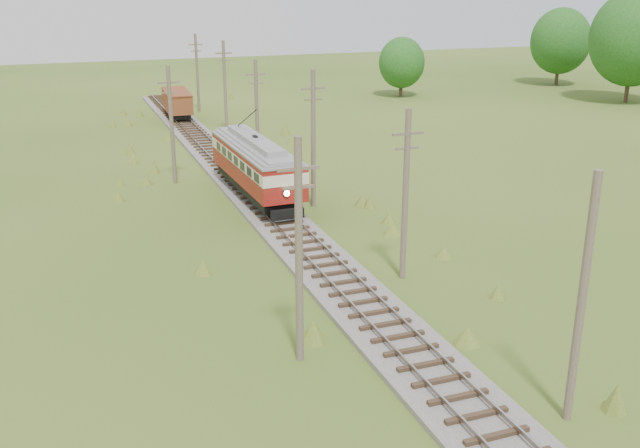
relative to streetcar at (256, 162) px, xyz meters
name	(u,v)px	position (x,y,z in m)	size (l,w,h in m)	color
railbed_main	(255,196)	(0.00, 0.42, -2.49)	(3.60, 96.00, 0.57)	#605B54
streetcar	(256,162)	(0.00, 0.00, 0.00)	(3.30, 12.75, 5.79)	black
gondola	(177,102)	(0.00, 31.83, -0.73)	(2.95, 7.88, 2.58)	black
gravel_pile	(234,136)	(2.93, 18.50, -2.08)	(3.56, 3.77, 1.29)	gray
utility_pole_r_1	(582,302)	(3.10, -28.58, 1.72)	(0.30, 0.30, 8.80)	brown
utility_pole_r_2	(405,194)	(3.30, -15.58, 1.74)	(1.60, 0.30, 8.60)	brown
utility_pole_r_3	(313,138)	(3.20, -2.58, 1.95)	(1.60, 0.30, 9.00)	brown
utility_pole_r_4	(257,110)	(3.00, 10.42, 1.64)	(1.60, 0.30, 8.40)	brown
utility_pole_r_5	(225,86)	(3.40, 23.42, 1.90)	(1.60, 0.30, 8.90)	brown
utility_pole_r_6	(197,72)	(3.20, 36.42, 1.79)	(1.60, 0.30, 8.70)	brown
utility_pole_l_a	(299,251)	(-4.20, -21.58, 1.95)	(1.60, 0.30, 9.00)	brown
utility_pole_l_b	(172,124)	(-4.50, 6.42, 1.74)	(1.60, 0.30, 8.60)	brown
tree_right_4	(634,38)	(54.00, 24.42, 5.06)	(10.50, 10.50, 13.53)	#38281C
tree_right_5	(561,41)	(56.00, 40.42, 3.51)	(8.40, 8.40, 10.82)	#38281C
tree_mid_b	(402,63)	(30.00, 38.42, 1.65)	(5.88, 5.88, 7.57)	#38281C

